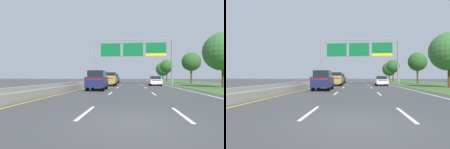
{
  "view_description": "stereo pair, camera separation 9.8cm",
  "coord_description": "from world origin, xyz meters",
  "views": [
    {
      "loc": [
        -0.05,
        -5.98,
        1.43
      ],
      "look_at": [
        -3.28,
        25.9,
        1.84
      ],
      "focal_mm": 30.44,
      "sensor_mm": 36.0,
      "label": 1
    },
    {
      "loc": [
        0.05,
        -5.97,
        1.43
      ],
      "look_at": [
        -3.28,
        25.9,
        1.84
      ],
      "focal_mm": 30.44,
      "sensor_mm": 36.0,
      "label": 2
    }
  ],
  "objects": [
    {
      "name": "car_navy_left_lane_suv",
      "position": [
        -3.73,
        14.52,
        1.1
      ],
      "size": [
        2.03,
        4.75,
        2.11
      ],
      "rotation": [
        0.0,
        0.0,
        1.6
      ],
      "color": "#161E47",
      "rests_on": "ground"
    },
    {
      "name": "roadside_tree_far",
      "position": [
        10.56,
        52.15,
        4.65
      ],
      "size": [
        3.93,
        3.93,
        6.63
      ],
      "color": "#4C3823",
      "rests_on": "ground"
    },
    {
      "name": "roadside_tree_distant",
      "position": [
        11.57,
        65.5,
        4.31
      ],
      "size": [
        5.03,
        5.03,
        6.83
      ],
      "color": "#4C3823",
      "rests_on": "ground"
    },
    {
      "name": "lane_striping",
      "position": [
        0.0,
        34.54,
        0.0
      ],
      "size": [
        11.96,
        106.0,
        0.01
      ],
      "color": "white",
      "rests_on": "ground"
    },
    {
      "name": "median_barrier_concrete",
      "position": [
        -6.6,
        35.0,
        0.35
      ],
      "size": [
        0.6,
        110.0,
        0.85
      ],
      "color": "#99968E",
      "rests_on": "ground"
    },
    {
      "name": "overhead_sign_gantry",
      "position": [
        0.3,
        30.66,
        6.28
      ],
      "size": [
        15.06,
        0.42,
        8.82
      ],
      "color": "gray",
      "rests_on": "ground"
    },
    {
      "name": "car_white_right_lane_sedan",
      "position": [
        3.89,
        26.09,
        0.82
      ],
      "size": [
        1.88,
        4.42,
        1.57
      ],
      "rotation": [
        0.0,
        0.0,
        1.56
      ],
      "color": "silver",
      "rests_on": "ground"
    },
    {
      "name": "pickup_truck_gold",
      "position": [
        -3.49,
        25.32,
        1.07
      ],
      "size": [
        2.02,
        5.41,
        2.2
      ],
      "rotation": [
        0.0,
        0.0,
        1.58
      ],
      "color": "#A38438",
      "rests_on": "ground"
    },
    {
      "name": "roadside_tree_near",
      "position": [
        12.25,
        20.89,
        4.85
      ],
      "size": [
        5.16,
        5.16,
        7.44
      ],
      "color": "#4C3823",
      "rests_on": "ground"
    },
    {
      "name": "grass_verge_right",
      "position": [
        13.95,
        35.0,
        0.01
      ],
      "size": [
        14.0,
        110.0,
        0.02
      ],
      "primitive_type": "cube",
      "color": "#3D602D",
      "rests_on": "ground"
    },
    {
      "name": "roadside_tree_mid",
      "position": [
        12.53,
        35.35,
        4.62
      ],
      "size": [
        3.87,
        3.87,
        6.57
      ],
      "color": "#4C3823",
      "rests_on": "ground"
    },
    {
      "name": "car_darkgreen_left_lane_suv",
      "position": [
        -3.93,
        38.43,
        1.1
      ],
      "size": [
        2.01,
        4.74,
        2.11
      ],
      "rotation": [
        0.0,
        0.0,
        1.55
      ],
      "color": "#193D23",
      "rests_on": "ground"
    },
    {
      "name": "ground_plane",
      "position": [
        0.0,
        35.0,
        0.0
      ],
      "size": [
        220.0,
        220.0,
        0.0
      ],
      "primitive_type": "plane",
      "color": "#3D3D3F"
    }
  ]
}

